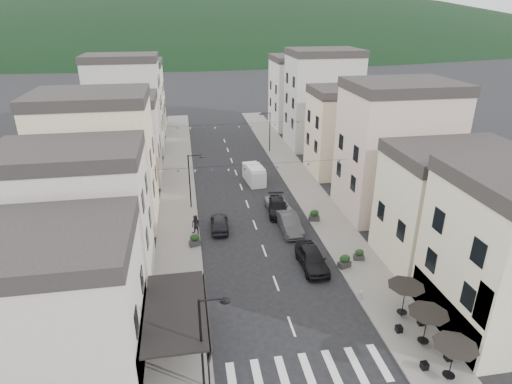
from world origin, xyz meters
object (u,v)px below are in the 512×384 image
at_px(parked_car_d, 278,207).
at_px(parked_car_e, 219,223).
at_px(parked_car_a, 312,258).
at_px(delivery_van, 254,174).
at_px(parked_car_b, 290,224).
at_px(parked_car_c, 279,206).
at_px(pedestrian_a, 192,302).
at_px(pedestrian_b, 196,225).

distance_m(parked_car_d, parked_car_e, 6.85).
xyz_separation_m(parked_car_a, delivery_van, (-1.59, 19.55, 0.25)).
bearing_deg(delivery_van, parked_car_d, -89.87).
xyz_separation_m(parked_car_b, parked_car_c, (-0.10, 4.44, -0.14)).
bearing_deg(pedestrian_a, parked_car_c, 60.79).
relative_size(parked_car_c, pedestrian_b, 2.47).
bearing_deg(parked_car_b, parked_car_a, -88.16).
bearing_deg(pedestrian_a, parked_car_a, 26.07).
bearing_deg(pedestrian_b, parked_car_b, 32.22).
bearing_deg(delivery_van, pedestrian_a, -115.39).
height_order(parked_car_b, pedestrian_a, pedestrian_a).
bearing_deg(parked_car_b, pedestrian_b, 174.92).
distance_m(parked_car_b, parked_car_c, 4.45).
bearing_deg(parked_car_e, parked_car_c, -152.63).
relative_size(parked_car_b, pedestrian_b, 2.52).
bearing_deg(pedestrian_a, pedestrian_b, 89.43).
bearing_deg(pedestrian_a, parked_car_d, 60.71).
height_order(parked_car_e, delivery_van, delivery_van).
relative_size(parked_car_a, delivery_van, 1.02).
height_order(parked_car_a, parked_car_d, parked_car_a).
relative_size(parked_car_b, delivery_van, 1.01).
height_order(parked_car_b, parked_car_d, parked_car_b).
height_order(pedestrian_a, pedestrian_b, pedestrian_b).
distance_m(parked_car_a, parked_car_b, 6.45).
distance_m(parked_car_b, pedestrian_a, 14.34).
bearing_deg(parked_car_c, parked_car_e, -159.98).
xyz_separation_m(parked_car_e, delivery_van, (5.34, 11.65, 0.37)).
bearing_deg(delivery_van, pedestrian_b, -127.58).
height_order(parked_car_e, pedestrian_a, pedestrian_a).
relative_size(parked_car_a, parked_car_b, 1.01).
height_order(parked_car_b, delivery_van, delivery_van).
height_order(parked_car_e, pedestrian_b, pedestrian_b).
xyz_separation_m(parked_car_a, pedestrian_a, (-9.89, -4.22, 0.09)).
xyz_separation_m(parked_car_a, parked_car_d, (-0.59, 10.52, -0.12)).
distance_m(delivery_van, pedestrian_a, 25.18).
distance_m(parked_car_a, parked_car_d, 10.54).
height_order(parked_car_d, parked_car_e, parked_car_e).
bearing_deg(parked_car_d, parked_car_a, -79.70).
bearing_deg(parked_car_c, parked_car_d, -123.25).
distance_m(parked_car_c, parked_car_d, 0.42).
xyz_separation_m(parked_car_b, parked_car_d, (-0.30, 4.08, -0.09)).
bearing_deg(pedestrian_b, delivery_van, 95.07).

